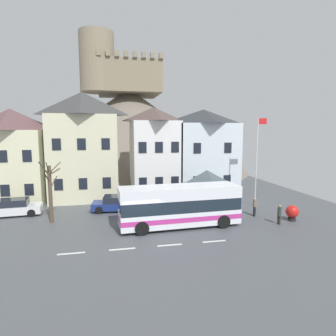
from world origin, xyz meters
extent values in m
cube|color=#4C5054|center=(0.00, 0.00, -0.03)|extent=(40.00, 60.00, 0.06)
cube|color=silver|center=(-4.50, -2.47, 0.00)|extent=(1.60, 0.20, 0.01)
cube|color=silver|center=(-1.50, -2.47, 0.00)|extent=(1.60, 0.20, 0.01)
cube|color=silver|center=(1.50, -2.47, 0.00)|extent=(1.60, 0.20, 0.01)
cube|color=silver|center=(4.50, -2.47, 0.00)|extent=(1.60, 0.20, 0.01)
cube|color=beige|center=(-11.61, 11.87, 3.65)|extent=(6.22, 5.75, 7.30)
pyramid|color=brown|center=(-11.61, 11.87, 8.36)|extent=(6.22, 5.75, 2.10)
cube|color=black|center=(-11.61, 8.97, 1.75)|extent=(0.80, 0.06, 1.10)
cube|color=black|center=(-9.54, 8.97, 1.75)|extent=(0.80, 0.06, 1.10)
cube|color=black|center=(-11.61, 8.97, 4.92)|extent=(0.80, 0.06, 1.10)
cube|color=black|center=(-9.54, 8.97, 4.92)|extent=(0.80, 0.06, 1.10)
cube|color=beige|center=(-4.65, 11.52, 4.43)|extent=(6.79, 5.03, 8.85)
pyramid|color=#3D3D3D|center=(-4.65, 11.52, 10.01)|extent=(6.79, 5.03, 2.31)
cube|color=black|center=(-6.91, 8.97, 2.12)|extent=(0.80, 0.06, 1.10)
cube|color=black|center=(-4.65, 8.97, 2.12)|extent=(0.80, 0.06, 1.10)
cube|color=black|center=(-2.39, 8.97, 2.12)|extent=(0.80, 0.06, 1.10)
cube|color=black|center=(-6.91, 8.97, 5.97)|extent=(0.80, 0.06, 1.10)
cube|color=black|center=(-4.65, 8.97, 5.97)|extent=(0.80, 0.06, 1.10)
cube|color=black|center=(-2.39, 8.97, 5.97)|extent=(0.80, 0.06, 1.10)
cube|color=white|center=(2.88, 12.19, 4.13)|extent=(5.02, 6.37, 8.27)
pyramid|color=brown|center=(2.88, 12.19, 9.04)|extent=(5.02, 6.37, 1.54)
cube|color=black|center=(1.20, 8.97, 1.98)|extent=(0.80, 0.06, 1.10)
cube|color=black|center=(2.88, 8.97, 1.98)|extent=(0.80, 0.06, 1.10)
cube|color=black|center=(4.55, 8.97, 1.98)|extent=(0.80, 0.06, 1.10)
cube|color=black|center=(1.20, 8.97, 5.57)|extent=(0.80, 0.06, 1.10)
cube|color=black|center=(2.88, 8.97, 5.57)|extent=(0.80, 0.06, 1.10)
cube|color=black|center=(4.55, 8.97, 5.57)|extent=(0.80, 0.06, 1.10)
cube|color=silver|center=(8.64, 12.13, 4.03)|extent=(6.83, 6.26, 8.05)
pyramid|color=#323539|center=(8.64, 12.13, 8.85)|extent=(6.83, 6.26, 1.59)
cube|color=black|center=(6.93, 8.97, 1.93)|extent=(0.80, 0.06, 1.10)
cube|color=black|center=(10.35, 8.97, 1.93)|extent=(0.80, 0.06, 1.10)
cube|color=black|center=(6.93, 8.97, 5.43)|extent=(0.80, 0.06, 1.10)
cube|color=black|center=(10.35, 8.97, 5.43)|extent=(0.80, 0.06, 1.10)
cone|color=#706659|center=(1.75, 33.50, 7.39)|extent=(42.56, 42.56, 14.77)
cube|color=gray|center=(1.75, 33.50, 16.22)|extent=(10.62, 10.62, 5.27)
cylinder|color=gray|center=(-3.56, 30.84, 18.40)|extent=(5.68, 5.68, 9.63)
cube|color=gray|center=(-3.20, 28.19, 19.29)|extent=(0.71, 0.70, 0.87)
cube|color=gray|center=(-1.79, 28.19, 19.29)|extent=(0.71, 0.70, 0.87)
cube|color=gray|center=(-0.37, 28.19, 19.29)|extent=(0.71, 0.70, 0.87)
cube|color=gray|center=(1.05, 28.19, 19.29)|extent=(0.71, 0.70, 0.87)
cube|color=gray|center=(2.46, 28.19, 19.29)|extent=(0.71, 0.70, 0.87)
cube|color=gray|center=(3.88, 28.19, 19.29)|extent=(0.71, 0.70, 0.87)
cube|color=gray|center=(5.29, 28.19, 19.29)|extent=(0.71, 0.70, 0.87)
cube|color=gray|center=(6.71, 28.19, 19.29)|extent=(0.71, 0.70, 0.87)
cube|color=white|center=(3.00, 0.91, 0.79)|extent=(9.15, 2.85, 1.08)
cube|color=#BF338C|center=(3.00, 0.91, 0.85)|extent=(9.17, 2.87, 0.36)
cube|color=#19232D|center=(3.00, 0.91, 1.79)|extent=(9.05, 2.81, 0.91)
cube|color=white|center=(3.00, 0.91, 2.68)|extent=(9.15, 2.85, 0.86)
cube|color=#19232D|center=(7.54, 1.09, 1.79)|extent=(0.14, 2.09, 0.88)
cylinder|color=black|center=(6.03, 2.23, 0.50)|extent=(1.01, 0.32, 1.00)
cylinder|color=black|center=(6.12, -0.16, 0.50)|extent=(1.01, 0.32, 1.00)
cylinder|color=black|center=(-0.13, 1.99, 0.50)|extent=(1.01, 0.32, 1.00)
cylinder|color=black|center=(-0.03, -0.40, 0.50)|extent=(1.01, 0.32, 1.00)
cylinder|color=#473D33|center=(4.72, 6.03, 1.20)|extent=(0.14, 0.14, 2.40)
cylinder|color=#473D33|center=(8.02, 6.03, 1.20)|extent=(0.14, 0.14, 2.40)
cylinder|color=#473D33|center=(4.72, 2.73, 1.20)|extent=(0.14, 0.14, 2.40)
cylinder|color=#473D33|center=(8.02, 2.73, 1.20)|extent=(0.14, 0.14, 2.40)
pyramid|color=#455257|center=(6.37, 4.38, 3.08)|extent=(3.60, 3.60, 1.36)
cube|color=#325A3C|center=(6.30, 7.40, 0.48)|extent=(4.54, 2.29, 0.60)
cube|color=#1E232D|center=(6.08, 7.42, 1.03)|extent=(2.78, 1.87, 0.50)
cylinder|color=black|center=(7.83, 8.07, 0.32)|extent=(0.66, 0.28, 0.64)
cylinder|color=black|center=(7.62, 6.38, 0.32)|extent=(0.66, 0.28, 0.64)
cylinder|color=black|center=(4.97, 8.41, 0.32)|extent=(0.66, 0.28, 0.64)
cylinder|color=black|center=(4.77, 6.73, 0.32)|extent=(0.66, 0.28, 0.64)
cube|color=silver|center=(-10.15, 6.55, 0.52)|extent=(4.38, 2.03, 0.68)
cube|color=#1E232D|center=(-10.36, 6.54, 1.15)|extent=(2.66, 1.70, 0.58)
cylinder|color=black|center=(-8.81, 7.47, 0.32)|extent=(0.65, 0.25, 0.64)
cylinder|color=black|center=(-8.69, 5.84, 0.32)|extent=(0.65, 0.25, 0.64)
cube|color=navy|center=(-1.63, 6.28, 0.50)|extent=(4.36, 2.35, 0.64)
cube|color=#1E232D|center=(-1.43, 6.26, 1.09)|extent=(2.67, 1.94, 0.56)
cylinder|color=black|center=(-3.10, 5.54, 0.32)|extent=(0.66, 0.27, 0.64)
cylinder|color=black|center=(-2.90, 7.34, 0.32)|extent=(0.66, 0.27, 0.64)
cylinder|color=black|center=(-0.37, 5.23, 0.32)|extent=(0.66, 0.27, 0.64)
cylinder|color=black|center=(-0.17, 7.03, 0.32)|extent=(0.66, 0.27, 0.64)
cylinder|color=black|center=(9.99, 2.25, 0.41)|extent=(0.18, 0.18, 0.82)
cylinder|color=black|center=(9.86, 2.09, 0.41)|extent=(0.18, 0.18, 0.82)
cylinder|color=#7F6B56|center=(9.92, 2.17, 1.07)|extent=(0.30, 0.30, 0.61)
sphere|color=tan|center=(9.92, 2.17, 1.48)|extent=(0.20, 0.20, 0.20)
cylinder|color=#38332D|center=(10.72, -0.34, 0.37)|extent=(0.13, 0.13, 0.73)
cylinder|color=#38332D|center=(10.68, -0.15, 0.37)|extent=(0.13, 0.13, 0.73)
cylinder|color=#2D382D|center=(10.70, -0.25, 1.01)|extent=(0.30, 0.30, 0.66)
sphere|color=#9E7A60|center=(10.70, -0.25, 1.45)|extent=(0.22, 0.22, 0.22)
cube|color=brown|center=(8.53, 6.01, 0.45)|extent=(1.73, 0.45, 0.08)
cube|color=brown|center=(8.53, 6.24, 0.67)|extent=(1.73, 0.06, 0.40)
cube|color=#2D2D33|center=(7.75, 6.01, 0.23)|extent=(0.08, 0.36, 0.45)
cube|color=#2D2D33|center=(9.31, 6.01, 0.23)|extent=(0.08, 0.36, 0.45)
cylinder|color=silver|center=(11.66, 5.26, 4.24)|extent=(0.10, 0.10, 8.47)
cube|color=red|center=(12.11, 5.26, 8.12)|extent=(0.90, 0.03, 0.56)
cylinder|color=black|center=(12.25, 0.36, 0.12)|extent=(0.61, 0.61, 0.25)
sphere|color=red|center=(12.25, 0.36, 0.76)|extent=(1.02, 1.02, 1.02)
cylinder|color=brown|center=(-6.72, 3.91, 2.27)|extent=(0.29, 0.29, 4.55)
cylinder|color=brown|center=(-6.56, 3.59, 4.00)|extent=(0.40, 0.72, 0.44)
cylinder|color=brown|center=(-6.34, 4.24, 4.35)|extent=(0.85, 0.75, 0.85)
cylinder|color=brown|center=(-6.54, 4.53, 3.13)|extent=(0.45, 1.31, 0.86)
cylinder|color=brown|center=(-6.99, 3.54, 4.35)|extent=(0.66, 0.86, 1.23)
cylinder|color=brown|center=(-6.33, 4.01, 4.06)|extent=(0.85, 0.29, 0.56)
cylinder|color=brown|center=(-6.81, 3.42, 3.71)|extent=(0.28, 1.07, 1.01)
cylinder|color=brown|center=(-6.72, 3.42, 4.46)|extent=(0.07, 1.04, 0.95)
camera|label=1|loc=(-2.20, -19.44, 7.25)|focal=30.48mm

